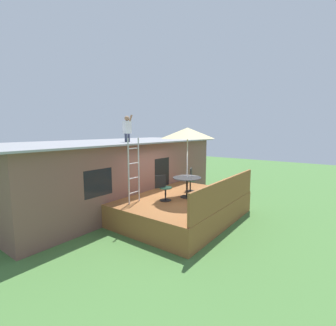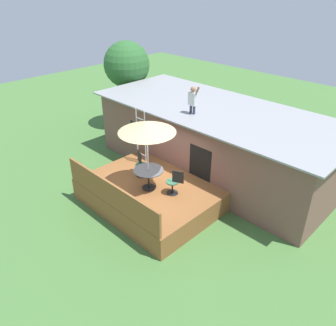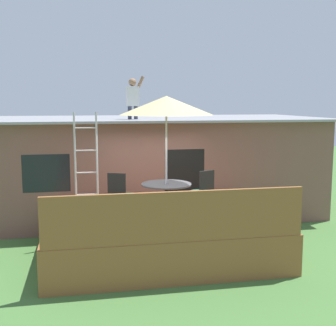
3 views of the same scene
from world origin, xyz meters
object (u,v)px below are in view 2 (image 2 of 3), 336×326
Objects in this scene: patio_chair_right at (174,182)px; step_ladder at (141,137)px; person_figure at (193,98)px; patio_table at (148,174)px; patio_chair_left at (141,164)px; patio_umbrella at (147,127)px; backyard_tree at (127,65)px.

step_ladder is at bearing -39.72° from patio_chair_right.
step_ladder is 1.98× the size of person_figure.
patio_chair_right reaches higher than patio_table.
patio_chair_right is at bearing 24.00° from patio_chair_left.
patio_table is 3.35m from person_figure.
patio_table is 1.13× the size of patio_chair_right.
patio_umbrella is 2.76× the size of patio_chair_left.
person_figure is at bearing 102.09° from patio_chair_left.
step_ladder is at bearing -128.66° from person_figure.
patio_table is 1.13× the size of patio_chair_left.
step_ladder is (-1.61, 1.11, -1.25)m from patio_umbrella.
backyard_tree is (-6.06, 1.76, -0.04)m from person_figure.
patio_umbrella is at bearing -34.52° from backyard_tree.
step_ladder is 2.67m from patio_chair_right.
patio_umbrella is 2.29× the size of person_figure.
backyard_tree reaches higher than person_figure.
patio_chair_left is at bearing 155.20° from patio_umbrella.
patio_chair_left is 1.00× the size of patio_chair_right.
patio_chair_right is at bearing -16.23° from step_ladder.
patio_table is 1.76m from patio_umbrella.
patio_chair_left is at bearing -35.88° from backyard_tree.
patio_table is 0.47× the size of step_ladder.
patio_chair_left and patio_chair_right have the same top height.
backyard_tree is (-4.82, 3.32, 1.45)m from step_ladder.
backyard_tree is at bearing 163.81° from person_figure.
patio_umbrella is at bearing -82.13° from person_figure.
patio_table is 8.04m from backyard_tree.
patio_chair_right is at bearing 23.48° from patio_table.
step_ladder is 6.02m from backyard_tree.
person_figure is at bearing 97.87° from patio_umbrella.
person_figure is 1.21× the size of patio_chair_left.
person_figure is (-0.37, 2.66, 2.00)m from patio_table.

